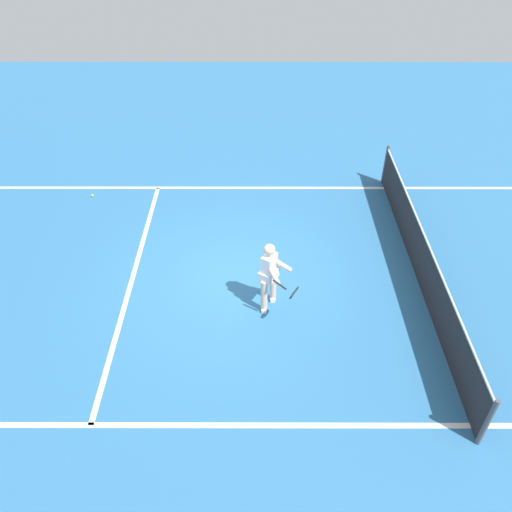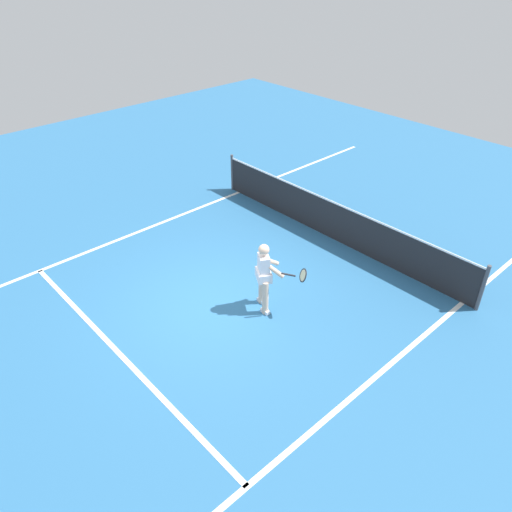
{
  "view_description": "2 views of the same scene",
  "coord_description": "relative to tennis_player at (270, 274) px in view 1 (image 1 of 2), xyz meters",
  "views": [
    {
      "loc": [
        8.31,
        0.5,
        7.37
      ],
      "look_at": [
        0.24,
        0.49,
        0.77
      ],
      "focal_mm": 35.88,
      "sensor_mm": 36.0,
      "label": 1
    },
    {
      "loc": [
        6.71,
        -4.84,
        6.6
      ],
      "look_at": [
        0.2,
        1.15,
        0.79
      ],
      "focal_mm": 34.54,
      "sensor_mm": 36.0,
      "label": 2
    }
  ],
  "objects": [
    {
      "name": "sideline_right_marking",
      "position": [
        2.75,
        -0.76,
        -0.84
      ],
      "size": [
        0.1,
        19.24,
        0.01
      ],
      "primitive_type": "cube",
      "color": "white",
      "rests_on": "ground"
    },
    {
      "name": "court_net",
      "position": [
        -0.89,
        3.22,
        -0.33
      ],
      "size": [
        7.96,
        0.08,
        1.11
      ],
      "color": "#4C4C51",
      "rests_on": "ground"
    },
    {
      "name": "tennis_ball_near",
      "position": [
        -4.09,
        -4.63,
        -0.81
      ],
      "size": [
        0.07,
        0.07,
        0.07
      ],
      "primitive_type": "sphere",
      "color": "#D1E533",
      "rests_on": "ground"
    },
    {
      "name": "sideline_left_marking",
      "position": [
        -4.53,
        -0.76,
        -0.84
      ],
      "size": [
        0.1,
        19.24,
        0.01
      ],
      "primitive_type": "cube",
      "color": "white",
      "rests_on": "ground"
    },
    {
      "name": "service_line_marking",
      "position": [
        -0.89,
        -2.95,
        -0.84
      ],
      "size": [
        7.28,
        0.1,
        0.01
      ],
      "primitive_type": "cube",
      "color": "white",
      "rests_on": "ground"
    },
    {
      "name": "ground_plane",
      "position": [
        -0.89,
        -0.76,
        -0.85
      ],
      "size": [
        27.61,
        27.61,
        0.0
      ],
      "primitive_type": "plane",
      "color": "teal"
    },
    {
      "name": "tennis_player",
      "position": [
        0.0,
        0.0,
        0.0
      ],
      "size": [
        1.07,
        0.79,
        1.55
      ],
      "color": "beige",
      "rests_on": "ground"
    }
  ]
}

